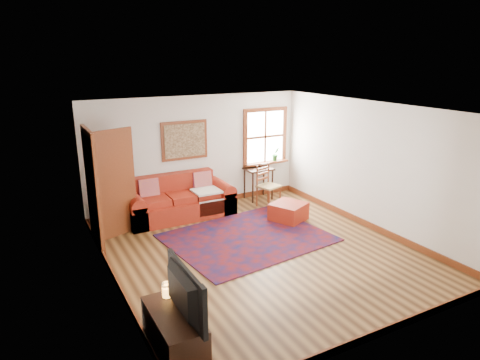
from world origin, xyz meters
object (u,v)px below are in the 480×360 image
ladder_back_chair (267,184)px  media_cabinet (175,335)px  red_ottoman (288,212)px  side_table (259,173)px  red_leather_sofa (179,203)px

ladder_back_chair → media_cabinet: 5.31m
red_ottoman → media_cabinet: bearing=-165.6°
media_cabinet → ladder_back_chair: bearing=47.0°
ladder_back_chair → side_table: bearing=81.3°
red_ottoman → ladder_back_chair: size_ratio=0.67×
red_leather_sofa → media_cabinet: size_ratio=2.21×
red_leather_sofa → media_cabinet: (-1.63, -4.20, -0.01)m
side_table → ladder_back_chair: size_ratio=0.80×
side_table → ladder_back_chair: bearing=-98.7°
red_leather_sofa → ladder_back_chair: (1.99, -0.32, 0.22)m
red_ottoman → ladder_back_chair: 1.03m
red_leather_sofa → red_ottoman: red_leather_sofa is taller
red_leather_sofa → red_ottoman: 2.32m
red_leather_sofa → side_table: red_leather_sofa is taller
red_leather_sofa → red_ottoman: (1.92, -1.30, -0.11)m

